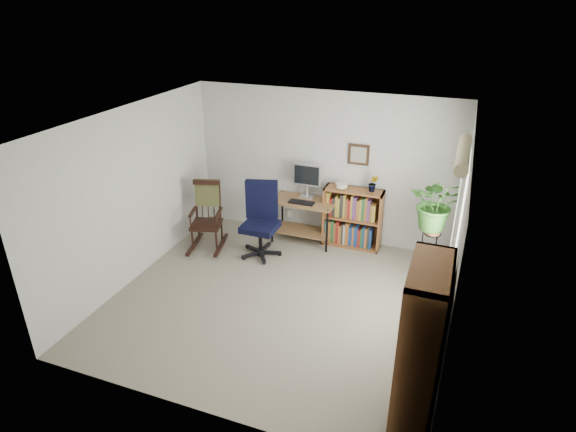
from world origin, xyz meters
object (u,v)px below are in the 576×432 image
at_px(desk, 304,221).
at_px(tall_bookshelf, 419,358).
at_px(low_bookshelf, 352,218).
at_px(office_chair, 260,221).
at_px(rocking_chair, 206,216).

distance_m(desk, tall_bookshelf, 3.93).
xyz_separation_m(desk, low_bookshelf, (0.77, 0.12, 0.12)).
relative_size(desk, low_bookshelf, 1.03).
xyz_separation_m(desk, tall_bookshelf, (2.14, -3.25, 0.54)).
bearing_deg(tall_bookshelf, office_chair, 135.37).
bearing_deg(desk, office_chair, -124.26).
height_order(office_chair, rocking_chair, office_chair).
relative_size(rocking_chair, tall_bookshelf, 0.61).
height_order(desk, rocking_chair, rocking_chair).
relative_size(low_bookshelf, tall_bookshelf, 0.54).
xyz_separation_m(desk, rocking_chair, (-1.36, -0.74, 0.19)).
height_order(desk, tall_bookshelf, tall_bookshelf).
bearing_deg(desk, rocking_chair, -151.61).
height_order(office_chair, tall_bookshelf, tall_bookshelf).
relative_size(desk, office_chair, 0.85).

